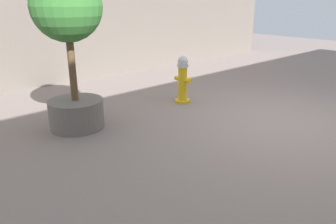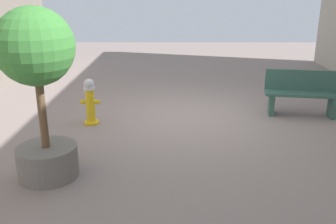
% 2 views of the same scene
% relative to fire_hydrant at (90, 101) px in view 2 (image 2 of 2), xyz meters
% --- Properties ---
extents(ground_plane, '(23.40, 23.40, 0.00)m').
position_rel_fire_hydrant_xyz_m(ground_plane, '(-1.97, -0.44, -0.46)').
color(ground_plane, gray).
extents(fire_hydrant, '(0.40, 0.37, 0.92)m').
position_rel_fire_hydrant_xyz_m(fire_hydrant, '(0.00, 0.00, 0.00)').
color(fire_hydrant, gold).
rests_on(fire_hydrant, ground_plane).
extents(bench_near, '(1.59, 0.68, 0.95)m').
position_rel_fire_hydrant_xyz_m(bench_near, '(-4.37, -0.59, 0.03)').
color(bench_near, '#33594C').
rests_on(bench_near, ground_plane).
extents(planter_tree, '(1.03, 1.03, 2.38)m').
position_rel_fire_hydrant_xyz_m(planter_tree, '(0.16, 2.20, 1.02)').
color(planter_tree, slate).
rests_on(planter_tree, ground_plane).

